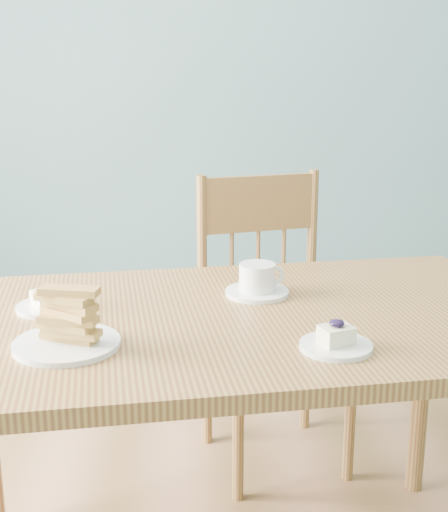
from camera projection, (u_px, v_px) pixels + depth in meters
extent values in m
cube|color=#68969C|center=(244.00, 44.00, 3.95)|extent=(5.00, 0.01, 2.70)
cube|color=olive|center=(238.00, 323.00, 1.59)|extent=(1.42, 0.91, 0.04)
cylinder|color=olive|center=(422.00, 386.00, 2.10)|extent=(0.05, 0.05, 0.68)
cube|color=olive|center=(276.00, 337.00, 2.23)|extent=(0.50, 0.49, 0.04)
cylinder|color=olive|center=(238.00, 437.00, 2.08)|extent=(0.03, 0.03, 0.41)
cylinder|color=olive|center=(350.00, 419.00, 2.19)|extent=(0.03, 0.03, 0.41)
cylinder|color=olive|center=(207.00, 387.00, 2.40)|extent=(0.03, 0.03, 0.41)
cylinder|color=olive|center=(306.00, 374.00, 2.50)|extent=(0.03, 0.03, 0.41)
cylinder|color=olive|center=(202.00, 248.00, 2.28)|extent=(0.03, 0.03, 0.47)
cylinder|color=olive|center=(312.00, 240.00, 2.38)|extent=(0.03, 0.03, 0.47)
cube|color=olive|center=(259.00, 203.00, 2.29)|extent=(0.36, 0.11, 0.18)
cylinder|color=olive|center=(232.00, 274.00, 2.33)|extent=(0.01, 0.01, 0.28)
cylinder|color=olive|center=(258.00, 272.00, 2.36)|extent=(0.01, 0.01, 0.28)
cylinder|color=olive|center=(283.00, 270.00, 2.38)|extent=(0.01, 0.01, 0.28)
cylinder|color=white|center=(336.00, 346.00, 1.40)|extent=(0.14, 0.14, 0.01)
cube|color=beige|center=(336.00, 335.00, 1.39)|extent=(0.08, 0.07, 0.04)
ellipsoid|color=black|center=(337.00, 323.00, 1.39)|extent=(0.03, 0.03, 0.01)
sphere|color=black|center=(341.00, 323.00, 1.39)|extent=(0.01, 0.01, 0.01)
sphere|color=black|center=(333.00, 322.00, 1.39)|extent=(0.01, 0.01, 0.01)
sphere|color=black|center=(339.00, 325.00, 1.38)|extent=(0.01, 0.01, 0.01)
cylinder|color=white|center=(48.00, 307.00, 1.62)|extent=(0.14, 0.14, 0.01)
cube|color=beige|center=(47.00, 297.00, 1.61)|extent=(0.08, 0.08, 0.04)
ellipsoid|color=black|center=(46.00, 287.00, 1.61)|extent=(0.03, 0.03, 0.01)
sphere|color=black|center=(51.00, 287.00, 1.61)|extent=(0.01, 0.01, 0.01)
sphere|color=black|center=(44.00, 286.00, 1.61)|extent=(0.01, 0.01, 0.01)
sphere|color=black|center=(47.00, 288.00, 1.60)|extent=(0.01, 0.01, 0.01)
cylinder|color=white|center=(257.00, 292.00, 1.72)|extent=(0.15, 0.15, 0.01)
cylinder|color=white|center=(257.00, 277.00, 1.71)|extent=(0.11, 0.11, 0.07)
cylinder|color=olive|center=(257.00, 267.00, 1.70)|extent=(0.07, 0.07, 0.00)
torus|color=white|center=(274.00, 275.00, 1.72)|extent=(0.05, 0.02, 0.05)
cylinder|color=white|center=(67.00, 344.00, 1.41)|extent=(0.21, 0.21, 0.01)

